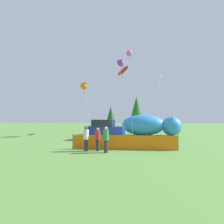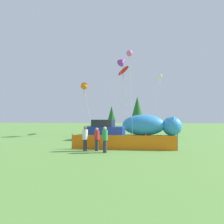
# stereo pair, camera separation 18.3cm
# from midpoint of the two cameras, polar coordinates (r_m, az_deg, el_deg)

# --- Properties ---
(ground_plane) EXTENTS (120.00, 120.00, 0.00)m
(ground_plane) POSITION_cam_midpoint_polar(r_m,az_deg,el_deg) (17.64, 3.00, -9.91)
(ground_plane) COLOR #609342
(parked_car) EXTENTS (4.48, 2.40, 2.25)m
(parked_car) POSITION_cam_midpoint_polar(r_m,az_deg,el_deg) (19.54, -2.16, -5.90)
(parked_car) COLOR navy
(parked_car) RESTS_ON ground
(folding_chair) EXTENTS (0.59, 0.59, 0.88)m
(folding_chair) POSITION_cam_midpoint_polar(r_m,az_deg,el_deg) (17.24, 11.78, -8.38)
(folding_chair) COLOR maroon
(folding_chair) RESTS_ON ground
(inflatable_cat) EXTENTS (8.13, 3.37, 2.88)m
(inflatable_cat) POSITION_cam_midpoint_polar(r_m,az_deg,el_deg) (24.70, 12.53, -4.44)
(inflatable_cat) COLOR #338CD8
(inflatable_cat) RESTS_ON ground
(safety_fence) EXTENTS (8.20, 0.29, 1.22)m
(safety_fence) POSITION_cam_midpoint_polar(r_m,az_deg,el_deg) (13.75, 4.03, -9.90)
(safety_fence) COLOR orange
(safety_fence) RESTS_ON ground
(spectator_in_yellow_shirt) EXTENTS (0.38, 0.38, 1.72)m
(spectator_in_yellow_shirt) POSITION_cam_midpoint_polar(r_m,az_deg,el_deg) (13.24, -4.56, -8.52)
(spectator_in_yellow_shirt) COLOR #2D2D38
(spectator_in_yellow_shirt) RESTS_ON ground
(spectator_in_green_shirt) EXTENTS (0.40, 0.40, 1.84)m
(spectator_in_green_shirt) POSITION_cam_midpoint_polar(r_m,az_deg,el_deg) (12.53, -1.90, -8.62)
(spectator_in_green_shirt) COLOR #2D2D38
(spectator_in_green_shirt) RESTS_ON ground
(spectator_in_black_shirt) EXTENTS (0.40, 0.40, 1.83)m
(spectator_in_black_shirt) POSITION_cam_midpoint_polar(r_m,az_deg,el_deg) (13.20, -8.38, -8.26)
(spectator_in_black_shirt) COLOR #2D2D38
(spectator_in_black_shirt) RESTS_ON ground
(kite_red_lizard) EXTENTS (2.24, 2.92, 10.58)m
(kite_red_lizard) POSITION_cam_midpoint_polar(r_m,az_deg,el_deg) (28.43, 3.88, 13.22)
(kite_red_lizard) COLOR silver
(kite_red_lizard) RESTS_ON ground
(kite_orange_flower) EXTENTS (1.82, 0.96, 7.21)m
(kite_orange_flower) POSITION_cam_midpoint_polar(r_m,az_deg,el_deg) (23.99, -8.85, 8.36)
(kite_orange_flower) COLOR silver
(kite_orange_flower) RESTS_ON ground
(kite_purple_delta) EXTENTS (2.88, 1.90, 11.42)m
(kite_purple_delta) POSITION_cam_midpoint_polar(r_m,az_deg,el_deg) (26.06, 3.79, 16.27)
(kite_purple_delta) COLOR silver
(kite_purple_delta) RESTS_ON ground
(kite_pink_octopus) EXTENTS (0.85, 3.16, 11.89)m
(kite_pink_octopus) POSITION_cam_midpoint_polar(r_m,az_deg,el_deg) (25.74, 5.93, 18.47)
(kite_pink_octopus) COLOR silver
(kite_pink_octopus) RESTS_ON ground
(kite_white_ghost) EXTENTS (2.27, 3.08, 9.10)m
(kite_white_ghost) POSITION_cam_midpoint_polar(r_m,az_deg,el_deg) (28.37, 15.49, 10.88)
(kite_white_ghost) COLOR silver
(kite_white_ghost) RESTS_ON ground
(horizon_tree_east) EXTENTS (3.56, 3.56, 8.49)m
(horizon_tree_east) POSITION_cam_midpoint_polar(r_m,az_deg,el_deg) (50.43, 8.37, 1.34)
(horizon_tree_east) COLOR brown
(horizon_tree_east) RESTS_ON ground
(horizon_tree_west) EXTENTS (2.54, 2.54, 6.06)m
(horizon_tree_west) POSITION_cam_midpoint_polar(r_m,az_deg,el_deg) (54.68, -0.02, -0.49)
(horizon_tree_west) COLOR brown
(horizon_tree_west) RESTS_ON ground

